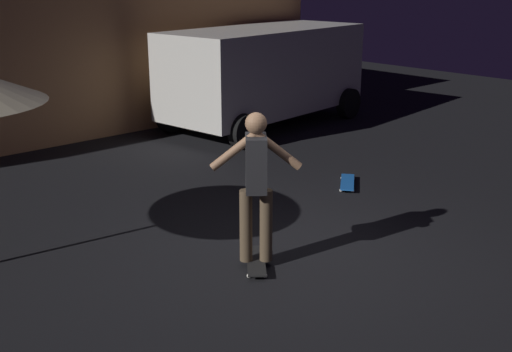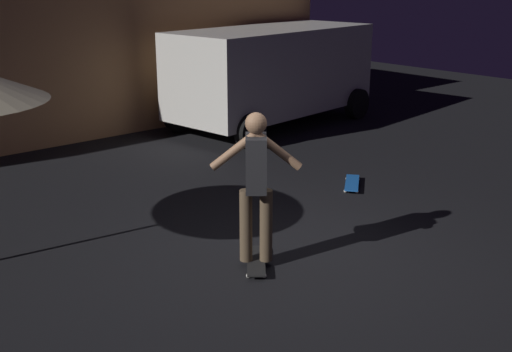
{
  "view_description": "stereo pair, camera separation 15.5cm",
  "coord_description": "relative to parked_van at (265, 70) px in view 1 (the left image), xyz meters",
  "views": [
    {
      "loc": [
        -4.76,
        -4.84,
        3.12
      ],
      "look_at": [
        -0.4,
        -0.05,
        1.05
      ],
      "focal_mm": 44.88,
      "sensor_mm": 36.0,
      "label": 1
    },
    {
      "loc": [
        -4.65,
        -4.95,
        3.12
      ],
      "look_at": [
        -0.4,
        -0.05,
        1.05
      ],
      "focal_mm": 44.88,
      "sensor_mm": 36.0,
      "label": 2
    }
  ],
  "objects": [
    {
      "name": "ground_plane",
      "position": [
        -4.39,
        -4.95,
        -1.16
      ],
      "size": [
        28.0,
        28.0,
        0.0
      ],
      "primitive_type": "plane",
      "color": "black"
    },
    {
      "name": "low_building",
      "position": [
        -3.82,
        3.03,
        0.45
      ],
      "size": [
        12.45,
        3.44,
        3.22
      ],
      "color": "tan",
      "rests_on": "ground_plane"
    },
    {
      "name": "parked_van",
      "position": [
        0.0,
        0.0,
        0.0
      ],
      "size": [
        4.8,
        2.69,
        2.03
      ],
      "color": "silver",
      "rests_on": "ground_plane"
    },
    {
      "name": "skateboard_ridden",
      "position": [
        -4.79,
        -5.0,
        -1.11
      ],
      "size": [
        0.66,
        0.72,
        0.07
      ],
      "color": "black",
      "rests_on": "ground_plane"
    },
    {
      "name": "skateboard_spare",
      "position": [
        -1.88,
        -3.88,
        -1.11
      ],
      "size": [
        0.73,
        0.65,
        0.07
      ],
      "color": "#1959B2",
      "rests_on": "ground_plane"
    },
    {
      "name": "skater",
      "position": [
        -4.79,
        -5.0,
        -0.12
      ],
      "size": [
        0.81,
        0.7,
        1.67
      ],
      "color": "brown",
      "rests_on": "skateboard_ridden"
    }
  ]
}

